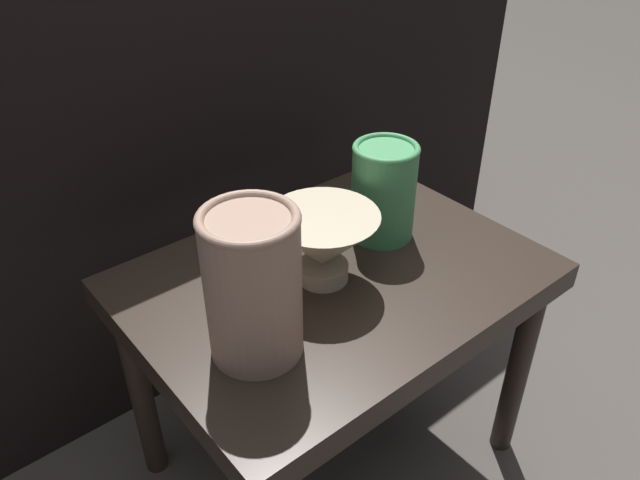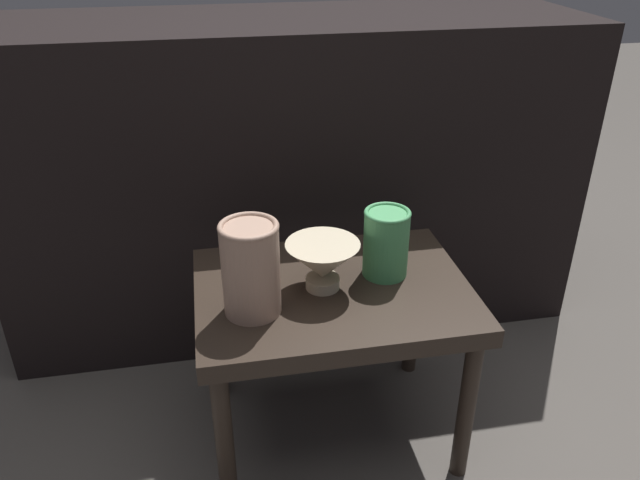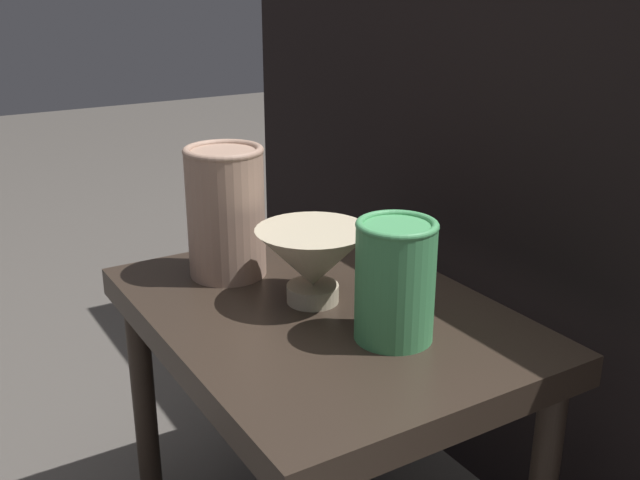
{
  "view_description": "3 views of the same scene",
  "coord_description": "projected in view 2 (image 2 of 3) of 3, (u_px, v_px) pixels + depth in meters",
  "views": [
    {
      "loc": [
        -0.46,
        -0.53,
        0.93
      ],
      "look_at": [
        -0.02,
        0.01,
        0.46
      ],
      "focal_mm": 35.0,
      "sensor_mm": 36.0,
      "label": 1
    },
    {
      "loc": [
        -0.23,
        -1.07,
        1.1
      ],
      "look_at": [
        -0.02,
        0.02,
        0.5
      ],
      "focal_mm": 35.0,
      "sensor_mm": 36.0,
      "label": 2
    },
    {
      "loc": [
        0.77,
        -0.47,
        0.82
      ],
      "look_at": [
        -0.0,
        0.0,
        0.49
      ],
      "focal_mm": 42.0,
      "sensor_mm": 36.0,
      "label": 3
    }
  ],
  "objects": [
    {
      "name": "ground_plane",
      "position": [
        331.0,
        428.0,
        1.49
      ],
      "size": [
        8.0,
        8.0,
        0.0
      ],
      "primitive_type": "plane",
      "color": "#4C4742"
    },
    {
      "name": "table",
      "position": [
        332.0,
        307.0,
        1.32
      ],
      "size": [
        0.57,
        0.42,
        0.4
      ],
      "color": "#2D231C",
      "rests_on": "ground_plane"
    },
    {
      "name": "couch_backdrop",
      "position": [
        292.0,
        173.0,
        1.77
      ],
      "size": [
        1.55,
        0.5,
        0.85
      ],
      "color": "black",
      "rests_on": "ground_plane"
    },
    {
      "name": "bowl",
      "position": [
        323.0,
        262.0,
        1.26
      ],
      "size": [
        0.15,
        0.15,
        0.1
      ],
      "color": "#C1B293",
      "rests_on": "table"
    },
    {
      "name": "vase_textured_left",
      "position": [
        251.0,
        267.0,
        1.17
      ],
      "size": [
        0.11,
        0.11,
        0.19
      ],
      "color": "tan",
      "rests_on": "table"
    },
    {
      "name": "vase_colorful_right",
      "position": [
        386.0,
        242.0,
        1.3
      ],
      "size": [
        0.1,
        0.1,
        0.15
      ],
      "color": "#47995B",
      "rests_on": "table"
    }
  ]
}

